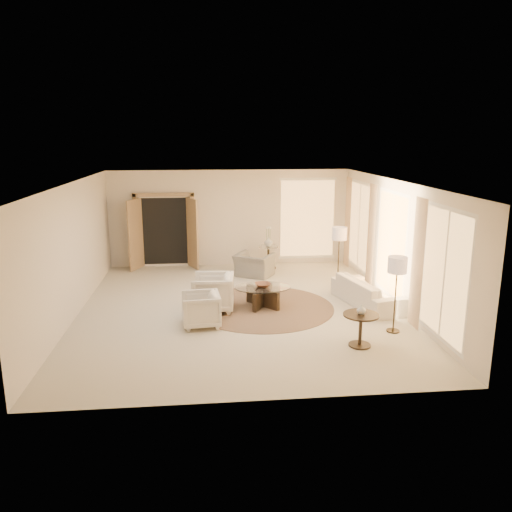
{
  "coord_description": "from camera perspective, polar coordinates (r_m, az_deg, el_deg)",
  "views": [
    {
      "loc": [
        -0.71,
        -10.5,
        3.73
      ],
      "look_at": [
        0.4,
        0.4,
        1.1
      ],
      "focal_mm": 35.0,
      "sensor_mm": 36.0,
      "label": 1
    }
  ],
  "objects": [
    {
      "name": "bowl",
      "position": [
        11.14,
        0.78,
        -3.33
      ],
      "size": [
        0.36,
        0.36,
        0.09
      ],
      "primitive_type": "imported",
      "rotation": [
        0.0,
        0.0,
        0.02
      ],
      "color": "brown",
      "rests_on": "coffee_table"
    },
    {
      "name": "sofa",
      "position": [
        11.6,
        12.64,
        -4.05
      ],
      "size": [
        1.25,
        2.18,
        0.6
      ],
      "primitive_type": "imported",
      "rotation": [
        0.0,
        0.0,
        1.8
      ],
      "color": "silver",
      "rests_on": "room"
    },
    {
      "name": "windows_right",
      "position": [
        11.63,
        15.28,
        1.21
      ],
      "size": [
        0.1,
        6.4,
        2.4
      ],
      "primitive_type": null,
      "color": "#FFBC66",
      "rests_on": "room"
    },
    {
      "name": "end_table",
      "position": [
        9.3,
        11.87,
        -7.63
      ],
      "size": [
        0.65,
        0.65,
        0.61
      ],
      "rotation": [
        0.0,
        0.0,
        -0.03
      ],
      "color": "black",
      "rests_on": "room"
    },
    {
      "name": "coffee_table",
      "position": [
        11.2,
        0.77,
        -4.38
      ],
      "size": [
        1.38,
        1.38,
        0.46
      ],
      "rotation": [
        0.0,
        0.0,
        0.1
      ],
      "color": "black",
      "rests_on": "room"
    },
    {
      "name": "end_vase",
      "position": [
        9.21,
        11.95,
        -6.03
      ],
      "size": [
        0.2,
        0.2,
        0.18
      ],
      "primitive_type": "imported",
      "rotation": [
        0.0,
        0.0,
        0.2
      ],
      "color": "silver",
      "rests_on": "end_table"
    },
    {
      "name": "armchair_left",
      "position": [
        10.98,
        -4.94,
        -3.97
      ],
      "size": [
        0.88,
        0.93,
        0.89
      ],
      "primitive_type": "imported",
      "rotation": [
        0.0,
        0.0,
        -1.66
      ],
      "color": "silver",
      "rests_on": "room"
    },
    {
      "name": "window_back_corner",
      "position": [
        14.95,
        5.89,
        4.26
      ],
      "size": [
        1.7,
        0.1,
        2.4
      ],
      "primitive_type": null,
      "color": "#FFBC66",
      "rests_on": "room"
    },
    {
      "name": "accent_chair",
      "position": [
        13.6,
        -0.22,
        -0.6
      ],
      "size": [
        1.14,
        1.01,
        0.83
      ],
      "primitive_type": "imported",
      "rotation": [
        0.0,
        0.0,
        2.62
      ],
      "color": "gray",
      "rests_on": "room"
    },
    {
      "name": "french_doors",
      "position": [
        14.61,
        -10.4,
        2.77
      ],
      "size": [
        1.95,
        0.66,
        2.16
      ],
      "color": "#A28259",
      "rests_on": "room"
    },
    {
      "name": "side_table",
      "position": [
        14.4,
        1.43,
        0.12
      ],
      "size": [
        0.57,
        0.57,
        0.66
      ],
      "rotation": [
        0.0,
        0.0,
        0.36
      ],
      "color": "#2C2418",
      "rests_on": "room"
    },
    {
      "name": "side_vase",
      "position": [
        14.32,
        1.44,
        1.62
      ],
      "size": [
        0.29,
        0.29,
        0.26
      ],
      "primitive_type": "imported",
      "rotation": [
        0.0,
        0.0,
        -0.19
      ],
      "color": "silver",
      "rests_on": "side_table"
    },
    {
      "name": "area_rug",
      "position": [
        11.24,
        0.78,
        -5.86
      ],
      "size": [
        3.68,
        3.68,
        0.01
      ],
      "primitive_type": "cylinder",
      "rotation": [
        0.0,
        0.0,
        0.18
      ],
      "color": "#3E2B20",
      "rests_on": "room"
    },
    {
      "name": "floor_lamp_near",
      "position": [
        12.61,
        9.51,
        2.24
      ],
      "size": [
        0.37,
        0.37,
        1.54
      ],
      "rotation": [
        0.0,
        0.0,
        0.02
      ],
      "color": "#2C2418",
      "rests_on": "room"
    },
    {
      "name": "room",
      "position": [
        10.78,
        -1.9,
        1.0
      ],
      "size": [
        7.04,
        8.04,
        2.83
      ],
      "color": "beige",
      "rests_on": "ground"
    },
    {
      "name": "floor_lamp_far",
      "position": [
        9.87,
        15.84,
        -1.36
      ],
      "size": [
        0.37,
        0.37,
        1.51
      ],
      "rotation": [
        0.0,
        0.0,
        -0.08
      ],
      "color": "#2C2418",
      "rests_on": "room"
    },
    {
      "name": "curtains_right",
      "position": [
        12.45,
        13.59,
        1.86
      ],
      "size": [
        0.06,
        5.2,
        2.6
      ],
      "primitive_type": null,
      "color": "tan",
      "rests_on": "room"
    },
    {
      "name": "armchair_right",
      "position": [
        10.13,
        -6.34,
        -5.92
      ],
      "size": [
        0.75,
        0.79,
        0.75
      ],
      "primitive_type": "imported",
      "rotation": [
        0.0,
        0.0,
        -1.49
      ],
      "color": "silver",
      "rests_on": "room"
    }
  ]
}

